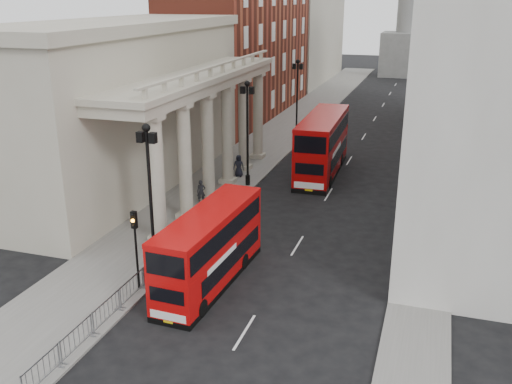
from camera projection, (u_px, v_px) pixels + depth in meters
ground at (128, 311)px, 27.80m from camera, size 260.00×260.00×0.00m
sidewalk_west at (257, 152)px, 55.63m from camera, size 6.00×140.00×0.12m
sidewalk_east at (433, 167)px, 50.84m from camera, size 3.00×140.00×0.12m
kerb at (286, 155)px, 54.77m from camera, size 0.20×140.00×0.14m
portico_building at (121, 110)px, 45.07m from camera, size 9.00×28.00×12.00m
brick_building at (244, 26)px, 70.41m from camera, size 9.00×32.00×22.00m
west_building_far at (304, 23)px, 99.51m from camera, size 9.00×30.00×20.00m
east_building at (480, 21)px, 47.84m from camera, size 8.00×55.00×25.00m
lamp_post_south at (150, 189)px, 29.97m from camera, size 1.05×0.44×8.32m
lamp_post_mid at (247, 126)px, 44.35m from camera, size 1.05×0.44×8.32m
lamp_post_north at (297, 94)px, 58.74m from camera, size 1.05×0.44×8.32m
traffic_light at (135, 236)px, 28.71m from camera, size 0.28×0.33×4.30m
crowd_barriers at (143, 277)px, 29.69m from camera, size 0.50×18.75×1.10m
bus_near at (210, 247)px, 29.86m from camera, size 2.71×9.44×4.03m
bus_far at (322, 144)px, 48.43m from camera, size 3.18×11.72×5.02m
pedestrian_a at (201, 192)px, 41.61m from camera, size 0.75×0.66×1.73m
pedestrian_b at (208, 176)px, 45.36m from camera, size 0.78×0.62×1.59m
pedestrian_c at (239, 166)px, 47.72m from camera, size 0.98×0.70×1.86m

